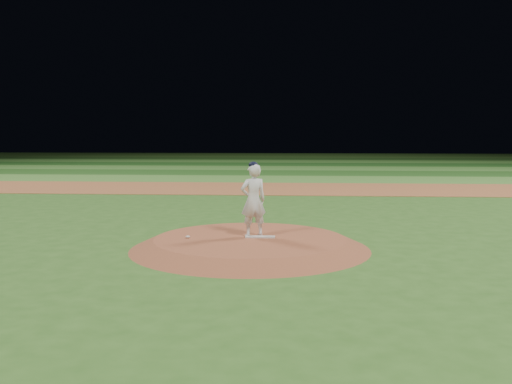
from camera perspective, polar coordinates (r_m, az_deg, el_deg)
ground at (r=13.19m, az=-0.60°, el=-5.67°), size 120.00×120.00×0.00m
infield_dirt_band at (r=27.03m, az=1.76°, el=0.35°), size 70.00×6.00×0.02m
outfield_stripe_0 at (r=32.50m, az=2.14°, el=1.30°), size 70.00×5.00×0.02m
outfield_stripe_1 at (r=37.48m, az=2.39°, el=1.93°), size 70.00×5.00×0.02m
outfield_stripe_2 at (r=42.47m, az=2.57°, el=2.40°), size 70.00×5.00×0.02m
outfield_stripe_3 at (r=47.46m, az=2.72°, el=2.78°), size 70.00×5.00×0.02m
outfield_stripe_4 at (r=52.45m, az=2.84°, el=3.09°), size 70.00×5.00×0.02m
outfield_stripe_5 at (r=57.45m, az=2.94°, el=3.34°), size 70.00×5.00×0.02m
pitchers_mound at (r=13.17m, az=-0.61°, el=-5.13°), size 5.50×5.50×0.25m
pitching_rubber at (r=13.16m, az=0.41°, el=-4.51°), size 0.69×0.19×0.03m
rosin_bag at (r=13.20m, az=-6.84°, el=-4.47°), size 0.10×0.10×0.06m
pitcher_on_mound at (r=13.22m, az=-0.28°, el=-0.77°), size 0.73×0.62×1.74m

